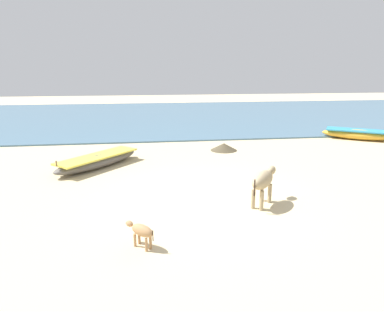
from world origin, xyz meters
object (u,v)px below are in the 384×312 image
at_px(fishing_boat_0, 359,134).
at_px(fishing_boat_2, 98,161).
at_px(calf_near_tan, 141,231).
at_px(cow_adult_dun, 263,181).

relative_size(fishing_boat_0, fishing_boat_2, 1.06).
xyz_separation_m(fishing_boat_2, calf_near_tan, (1.82, -6.63, 0.13)).
relative_size(cow_adult_dun, calf_near_tan, 1.98).
distance_m(fishing_boat_0, calf_near_tan, 15.76).
relative_size(fishing_boat_2, calf_near_tan, 5.19).
bearing_deg(fishing_boat_2, cow_adult_dun, 90.89).
distance_m(cow_adult_dun, calf_near_tan, 4.04).
bearing_deg(fishing_boat_0, cow_adult_dun, -103.42).
bearing_deg(cow_adult_dun, fishing_boat_0, -6.22).
xyz_separation_m(fishing_boat_0, cow_adult_dun, (-8.47, -8.26, 0.45)).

